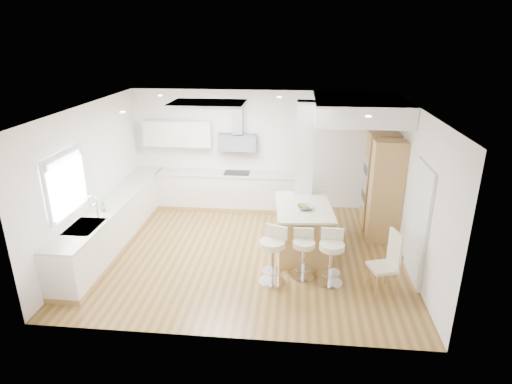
# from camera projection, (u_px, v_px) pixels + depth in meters

# --- Properties ---
(ground) EXTENTS (6.00, 6.00, 0.00)m
(ground) POSITION_uv_depth(u_px,v_px,m) (247.00, 252.00, 8.34)
(ground) COLOR olive
(ground) RESTS_ON ground
(ceiling) EXTENTS (6.00, 5.00, 0.02)m
(ceiling) POSITION_uv_depth(u_px,v_px,m) (247.00, 252.00, 8.34)
(ceiling) COLOR white
(ceiling) RESTS_ON ground
(wall_back) EXTENTS (6.00, 0.04, 2.80)m
(wall_back) POSITION_uv_depth(u_px,v_px,m) (259.00, 150.00, 10.18)
(wall_back) COLOR white
(wall_back) RESTS_ON ground
(wall_left) EXTENTS (0.04, 5.00, 2.80)m
(wall_left) POSITION_uv_depth(u_px,v_px,m) (90.00, 180.00, 8.13)
(wall_left) COLOR white
(wall_left) RESTS_ON ground
(wall_right) EXTENTS (0.04, 5.00, 2.80)m
(wall_right) POSITION_uv_depth(u_px,v_px,m) (415.00, 190.00, 7.57)
(wall_right) COLOR white
(wall_right) RESTS_ON ground
(skylight) EXTENTS (4.10, 2.10, 0.06)m
(skylight) POSITION_uv_depth(u_px,v_px,m) (208.00, 104.00, 8.00)
(skylight) COLOR white
(skylight) RESTS_ON ground
(window_left) EXTENTS (0.06, 1.28, 1.07)m
(window_left) POSITION_uv_depth(u_px,v_px,m) (66.00, 180.00, 7.18)
(window_left) COLOR white
(window_left) RESTS_ON ground
(doorway_right) EXTENTS (0.05, 1.00, 2.10)m
(doorway_right) POSITION_uv_depth(u_px,v_px,m) (419.00, 225.00, 7.15)
(doorway_right) COLOR #4B423B
(doorway_right) RESTS_ON ground
(counter_left) EXTENTS (0.63, 4.50, 1.35)m
(counter_left) POSITION_uv_depth(u_px,v_px,m) (116.00, 220.00, 8.64)
(counter_left) COLOR tan
(counter_left) RESTS_ON ground
(counter_back) EXTENTS (3.62, 0.63, 2.50)m
(counter_back) POSITION_uv_depth(u_px,v_px,m) (220.00, 180.00, 10.25)
(counter_back) COLOR tan
(counter_back) RESTS_ON ground
(pillar) EXTENTS (0.35, 0.35, 2.80)m
(pillar) POSITION_uv_depth(u_px,v_px,m) (304.00, 171.00, 8.64)
(pillar) COLOR white
(pillar) RESTS_ON ground
(soffit) EXTENTS (1.78, 2.20, 0.40)m
(soffit) POSITION_uv_depth(u_px,v_px,m) (359.00, 108.00, 8.54)
(soffit) COLOR white
(soffit) RESTS_ON ground
(oven_column) EXTENTS (0.63, 1.21, 2.10)m
(oven_column) POSITION_uv_depth(u_px,v_px,m) (382.00, 185.00, 8.87)
(oven_column) COLOR tan
(oven_column) RESTS_ON ground
(peninsula) EXTENTS (1.16, 1.64, 1.02)m
(peninsula) POSITION_uv_depth(u_px,v_px,m) (303.00, 228.00, 8.24)
(peninsula) COLOR tan
(peninsula) RESTS_ON ground
(bar_stool_a) EXTENTS (0.58, 0.58, 1.00)m
(bar_stool_a) POSITION_uv_depth(u_px,v_px,m) (273.00, 253.00, 7.16)
(bar_stool_a) COLOR silver
(bar_stool_a) RESTS_ON ground
(bar_stool_b) EXTENTS (0.42, 0.42, 0.89)m
(bar_stool_b) POSITION_uv_depth(u_px,v_px,m) (303.00, 252.00, 7.32)
(bar_stool_b) COLOR silver
(bar_stool_b) RESTS_ON ground
(bar_stool_c) EXTENTS (0.45, 0.45, 0.97)m
(bar_stool_c) POSITION_uv_depth(u_px,v_px,m) (331.00, 255.00, 7.13)
(bar_stool_c) COLOR silver
(bar_stool_c) RESTS_ON ground
(dining_chair) EXTENTS (0.51, 0.51, 1.06)m
(dining_chair) POSITION_uv_depth(u_px,v_px,m) (389.00, 259.00, 6.94)
(dining_chair) COLOR beige
(dining_chair) RESTS_ON ground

